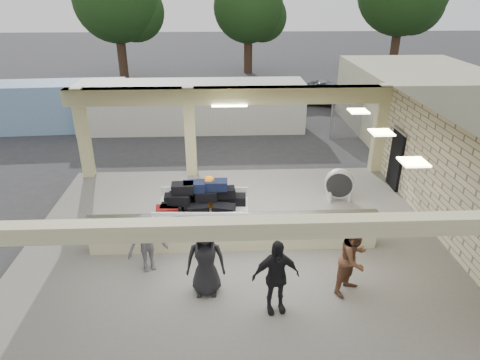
{
  "coord_description": "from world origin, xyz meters",
  "views": [
    {
      "loc": [
        -0.28,
        -10.79,
        6.95
      ],
      "look_at": [
        0.23,
        1.0,
        1.5
      ],
      "focal_mm": 32.0,
      "sensor_mm": 36.0,
      "label": 1
    }
  ],
  "objects_px": {
    "luggage_cart": "(201,203)",
    "passenger_c": "(147,243)",
    "car_dark": "(327,94)",
    "container_white": "(192,106)",
    "passenger_b": "(276,277)",
    "car_white_a": "(388,100)",
    "car_white_b": "(452,97)",
    "passenger_a": "(354,259)",
    "baggage_counter": "(234,232)",
    "baggage_handler": "(208,202)",
    "container_blue": "(33,107)",
    "drum_fan": "(339,184)",
    "passenger_d": "(206,259)"
  },
  "relations": [
    {
      "from": "luggage_cart",
      "to": "passenger_c",
      "type": "xyz_separation_m",
      "value": [
        -1.29,
        -1.99,
        -0.08
      ]
    },
    {
      "from": "car_dark",
      "to": "container_white",
      "type": "distance_m",
      "value": 9.25
    },
    {
      "from": "passenger_b",
      "to": "passenger_c",
      "type": "height_order",
      "value": "passenger_b"
    },
    {
      "from": "car_white_a",
      "to": "car_white_b",
      "type": "relative_size",
      "value": 1.01
    },
    {
      "from": "passenger_c",
      "to": "car_dark",
      "type": "height_order",
      "value": "passenger_c"
    },
    {
      "from": "container_white",
      "to": "passenger_a",
      "type": "bearing_deg",
      "value": -71.17
    },
    {
      "from": "baggage_counter",
      "to": "car_white_b",
      "type": "xyz_separation_m",
      "value": [
        13.45,
        14.35,
        0.19
      ]
    },
    {
      "from": "passenger_c",
      "to": "car_white_b",
      "type": "relative_size",
      "value": 0.33
    },
    {
      "from": "baggage_counter",
      "to": "passenger_b",
      "type": "height_order",
      "value": "passenger_b"
    },
    {
      "from": "baggage_handler",
      "to": "car_white_b",
      "type": "distance_m",
      "value": 19.39
    },
    {
      "from": "passenger_b",
      "to": "container_blue",
      "type": "xyz_separation_m",
      "value": [
        -10.79,
        14.18,
        0.18
      ]
    },
    {
      "from": "passenger_b",
      "to": "container_blue",
      "type": "bearing_deg",
      "value": 118.71
    },
    {
      "from": "luggage_cart",
      "to": "baggage_counter",
      "type": "bearing_deg",
      "value": -43.9
    },
    {
      "from": "passenger_c",
      "to": "container_blue",
      "type": "relative_size",
      "value": 0.18
    },
    {
      "from": "luggage_cart",
      "to": "drum_fan",
      "type": "relative_size",
      "value": 2.56
    },
    {
      "from": "car_dark",
      "to": "container_white",
      "type": "xyz_separation_m",
      "value": [
        -8.04,
        -4.54,
        0.54
      ]
    },
    {
      "from": "baggage_counter",
      "to": "passenger_c",
      "type": "xyz_separation_m",
      "value": [
        -2.25,
        -0.97,
        0.32
      ]
    },
    {
      "from": "passenger_d",
      "to": "luggage_cart",
      "type": "bearing_deg",
      "value": 95.47
    },
    {
      "from": "passenger_d",
      "to": "car_white_b",
      "type": "height_order",
      "value": "passenger_d"
    },
    {
      "from": "passenger_a",
      "to": "car_white_b",
      "type": "distance_m",
      "value": 19.56
    },
    {
      "from": "car_white_a",
      "to": "container_white",
      "type": "xyz_separation_m",
      "value": [
        -11.26,
        -2.84,
        0.52
      ]
    },
    {
      "from": "passenger_d",
      "to": "car_white_a",
      "type": "height_order",
      "value": "passenger_d"
    },
    {
      "from": "passenger_b",
      "to": "car_white_a",
      "type": "distance_m",
      "value": 18.75
    },
    {
      "from": "passenger_b",
      "to": "passenger_a",
      "type": "bearing_deg",
      "value": 8.3
    },
    {
      "from": "luggage_cart",
      "to": "passenger_b",
      "type": "bearing_deg",
      "value": -60.62
    },
    {
      "from": "drum_fan",
      "to": "baggage_handler",
      "type": "distance_m",
      "value": 4.75
    },
    {
      "from": "baggage_counter",
      "to": "luggage_cart",
      "type": "bearing_deg",
      "value": 133.09
    },
    {
      "from": "car_white_a",
      "to": "car_white_b",
      "type": "bearing_deg",
      "value": -89.47
    },
    {
      "from": "car_white_a",
      "to": "container_white",
      "type": "relative_size",
      "value": 0.44
    },
    {
      "from": "car_white_b",
      "to": "car_dark",
      "type": "xyz_separation_m",
      "value": [
        -7.21,
        1.38,
        -0.09
      ]
    },
    {
      "from": "container_white",
      "to": "passenger_c",
      "type": "bearing_deg",
      "value": -92.35
    },
    {
      "from": "drum_fan",
      "to": "passenger_d",
      "type": "bearing_deg",
      "value": -118.58
    },
    {
      "from": "baggage_counter",
      "to": "container_white",
      "type": "xyz_separation_m",
      "value": [
        -1.8,
        11.19,
        0.65
      ]
    },
    {
      "from": "passenger_d",
      "to": "container_white",
      "type": "bearing_deg",
      "value": 95.61
    },
    {
      "from": "luggage_cart",
      "to": "baggage_handler",
      "type": "height_order",
      "value": "baggage_handler"
    },
    {
      "from": "luggage_cart",
      "to": "passenger_c",
      "type": "relative_size",
      "value": 1.73
    },
    {
      "from": "baggage_handler",
      "to": "car_dark",
      "type": "relative_size",
      "value": 0.41
    },
    {
      "from": "passenger_a",
      "to": "passenger_d",
      "type": "relative_size",
      "value": 0.98
    },
    {
      "from": "passenger_c",
      "to": "car_white_b",
      "type": "bearing_deg",
      "value": 19.68
    },
    {
      "from": "drum_fan",
      "to": "passenger_b",
      "type": "distance_m",
      "value": 6.13
    },
    {
      "from": "luggage_cart",
      "to": "passenger_a",
      "type": "relative_size",
      "value": 1.51
    },
    {
      "from": "baggage_handler",
      "to": "container_blue",
      "type": "bearing_deg",
      "value": -120.44
    },
    {
      "from": "luggage_cart",
      "to": "drum_fan",
      "type": "xyz_separation_m",
      "value": [
        4.66,
        1.77,
        -0.3
      ]
    },
    {
      "from": "passenger_d",
      "to": "drum_fan",
      "type": "bearing_deg",
      "value": 47.78
    },
    {
      "from": "baggage_counter",
      "to": "car_white_b",
      "type": "height_order",
      "value": "car_white_b"
    },
    {
      "from": "passenger_d",
      "to": "baggage_handler",
      "type": "bearing_deg",
      "value": 91.28
    },
    {
      "from": "car_white_a",
      "to": "drum_fan",
      "type": "bearing_deg",
      "value": 148.85
    },
    {
      "from": "luggage_cart",
      "to": "car_white_a",
      "type": "bearing_deg",
      "value": 54.3
    },
    {
      "from": "baggage_counter",
      "to": "passenger_b",
      "type": "xyz_separation_m",
      "value": [
        0.85,
        -2.62,
        0.44
      ]
    },
    {
      "from": "container_blue",
      "to": "baggage_counter",
      "type": "bearing_deg",
      "value": -52.72
    }
  ]
}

